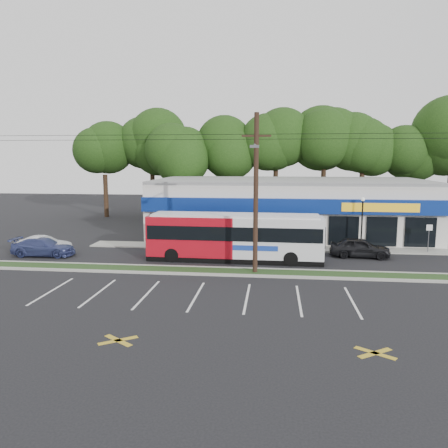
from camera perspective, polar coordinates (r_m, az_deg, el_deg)
ground at (r=27.32m, az=-2.37°, el=-6.82°), size 120.00×120.00×0.00m
grass_strip at (r=28.26m, az=-2.05°, el=-6.17°), size 40.00×1.60×0.12m
curb_south at (r=27.45m, az=-2.32°, el=-6.59°), size 40.00×0.25×0.14m
curb_north at (r=29.07m, az=-1.80°, el=-5.73°), size 40.00×0.25×0.14m
sidewalk at (r=35.76m, az=7.85°, el=-3.13°), size 32.00×2.20×0.10m
strip_mall at (r=42.21m, az=8.41°, el=2.22°), size 25.00×12.55×5.30m
utility_pole at (r=27.04m, az=3.83°, el=4.66°), size 50.00×2.77×10.00m
lamp_post at (r=35.78m, az=17.60°, el=0.81°), size 0.30×0.30×4.25m
sign_post at (r=37.01m, az=25.20°, el=-1.10°), size 0.45×0.10×2.23m
tree_line at (r=52.03m, az=6.54°, el=9.79°), size 46.76×6.76×11.83m
metrobus at (r=31.13m, az=1.43°, el=-1.57°), size 12.49×2.91×3.34m
car_dark at (r=33.79m, az=17.31°, el=-2.93°), size 4.46×2.10×1.48m
car_silver at (r=36.02m, az=-22.59°, el=-2.59°), size 4.31×1.90×1.38m
car_blue at (r=35.42m, az=-22.51°, el=-2.78°), size 4.73×2.02×1.36m
pedestrian_a at (r=34.81m, az=9.20°, el=-2.14°), size 0.74×0.69×1.70m
pedestrian_b at (r=33.25m, az=7.18°, el=-2.68°), size 0.90×0.77×1.61m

